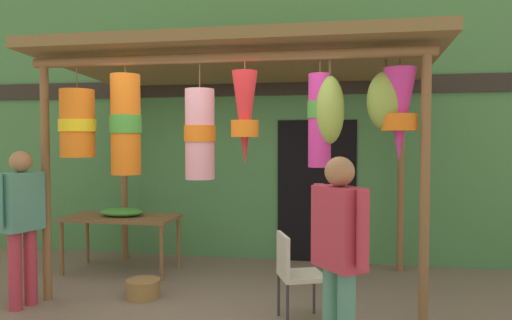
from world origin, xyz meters
TOP-DOWN VIEW (x-y plane):
  - ground_plane at (0.00, 0.00)m, footprint 30.00×30.00m
  - shop_facade at (0.01, 2.27)m, footprint 9.79×0.29m
  - market_stall_canopy at (0.10, 0.63)m, footprint 4.36×2.35m
  - display_table at (-1.60, 1.17)m, footprint 1.44×0.71m
  - flower_heap_on_table at (-1.59, 1.18)m, footprint 0.58×0.40m
  - folding_chair at (0.80, -0.17)m, footprint 0.52×0.52m
  - wicker_basket_by_table at (-0.89, 0.23)m, footprint 0.37×0.37m
  - vendor_in_orange at (-1.98, -0.27)m, footprint 0.32×0.58m
  - customer_foreground at (1.22, -1.12)m, footprint 0.42×0.49m

SIDE VIEW (x-z plane):
  - ground_plane at x=0.00m, z-range 0.00..0.00m
  - wicker_basket_by_table at x=-0.89m, z-range 0.00..0.20m
  - folding_chair at x=0.80m, z-range 0.08..0.92m
  - display_table at x=-1.60m, z-range 0.29..1.02m
  - flower_heap_on_table at x=-1.59m, z-range 0.73..0.83m
  - customer_foreground at x=1.22m, z-range 0.14..1.74m
  - vendor_in_orange at x=-1.98m, z-range 0.14..1.75m
  - shop_facade at x=0.01m, z-range 0.00..3.99m
  - market_stall_canopy at x=0.10m, z-range 0.97..3.75m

